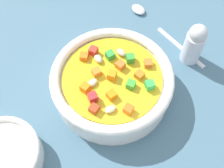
{
  "coord_description": "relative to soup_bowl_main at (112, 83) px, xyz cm",
  "views": [
    {
      "loc": [
        23.27,
        -9.6,
        44.87
      ],
      "look_at": [
        0.0,
        0.0,
        2.57
      ],
      "focal_mm": 46.95,
      "sensor_mm": 36.0,
      "label": 1
    }
  ],
  "objects": [
    {
      "name": "ground_plane",
      "position": [
        -0.0,
        0.0,
        -4.02
      ],
      "size": [
        140.0,
        140.0,
        2.0
      ],
      "primitive_type": "cube",
      "color": "#42667A"
    },
    {
      "name": "soup_bowl_main",
      "position": [
        0.0,
        0.0,
        0.0
      ],
      "size": [
        20.27,
        20.27,
        6.21
      ],
      "color": "white",
      "rests_on": "ground_plane"
    },
    {
      "name": "spoon",
      "position": [
        -9.28,
        14.32,
        -2.54
      ],
      "size": [
        19.56,
        7.2,
        1.08
      ],
      "rotation": [
        0.0,
        0.0,
        3.43
      ],
      "color": "silver",
      "rests_on": "ground_plane"
    },
    {
      "name": "side_bowl_small",
      "position": [
        5.04,
        -19.67,
        -0.97
      ],
      "size": [
        11.63,
        11.63,
        3.97
      ],
      "color": "white",
      "rests_on": "ground_plane"
    },
    {
      "name": "pepper_shaker",
      "position": [
        -1.19,
        16.18,
        1.24
      ],
      "size": [
        3.51,
        3.51,
        8.61
      ],
      "color": "silver",
      "rests_on": "ground_plane"
    }
  ]
}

